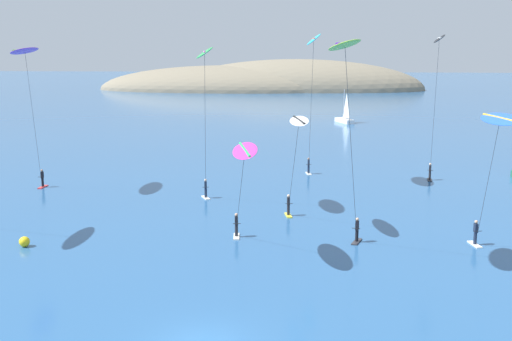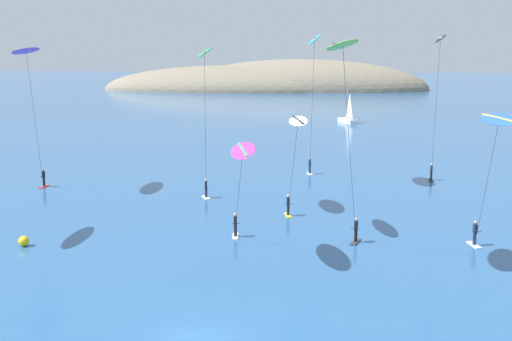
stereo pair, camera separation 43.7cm
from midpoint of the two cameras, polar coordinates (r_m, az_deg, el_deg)
The scene contains 11 objects.
headland_island at distance 194.41m, azimuth 1.25°, elevation 7.19°, with size 97.67×33.76×18.20m.
sailboat_far at distance 111.69m, azimuth 8.18°, elevation 4.56°, with size 3.34×5.79×5.70m.
kitesurfer_blue at distance 41.74m, azimuth 20.88°, elevation 3.29°, with size 2.11×5.38×9.04m.
kitesurfer_white at distance 44.70m, azimuth 3.95°, elevation 3.54°, with size 2.14×7.72×8.25m.
kitesurfer_lime at distance 36.83m, azimuth 8.18°, elevation 9.46°, with size 3.19×8.71×13.45m.
kitesurfer_purple at distance 59.94m, azimuth -19.46°, elevation 9.20°, with size 1.94×5.76×12.96m.
kitesurfer_magenta at distance 38.43m, azimuth -0.91°, elevation 1.19°, with size 2.66×8.62×7.30m.
kitesurfer_black at distance 60.42m, azimuth 16.19°, elevation 9.87°, with size 1.69×7.14×14.05m.
kitesurfer_green at distance 50.06m, azimuth -4.34°, elevation 9.29°, with size 2.45×7.87×12.99m.
kitesurfer_cyan at distance 59.82m, azimuth 5.40°, elevation 10.48°, with size 1.59×8.77×14.15m.
marker_buoy at distance 45.11m, azimuth -19.68°, elevation -5.93°, with size 0.70×0.70×0.70m, color yellow.
Camera 2 is at (4.97, -26.14, 13.01)m, focal length 45.00 mm.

